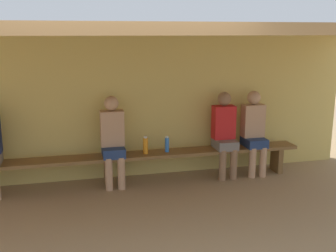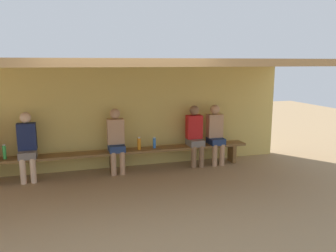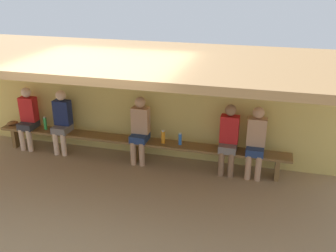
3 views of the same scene
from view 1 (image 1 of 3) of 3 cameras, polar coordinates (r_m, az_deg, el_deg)
ground_plane at (r=4.78m, az=-6.64°, el=-14.88°), size 24.00×24.00×0.00m
back_wall at (r=6.32m, az=-9.14°, el=2.56°), size 8.00×0.20×2.20m
dugout_roof at (r=4.92m, az=-8.37°, el=13.24°), size 8.00×2.80×0.12m
bench at (r=6.06m, az=-8.55°, el=-4.84°), size 6.00×0.36×0.46m
player_near_post at (r=6.38m, az=7.95°, el=-0.72°), size 0.34×0.42×1.34m
player_in_red at (r=6.57m, az=11.97°, el=-0.47°), size 0.34×0.42×1.34m
player_with_sunglasses at (r=5.97m, az=-7.74°, el=-1.65°), size 0.34×0.42×1.34m
water_bottle_orange at (r=6.06m, az=-3.18°, el=-2.73°), size 0.07×0.07×0.27m
water_bottle_clear at (r=6.14m, az=-0.14°, el=-2.60°), size 0.06×0.06×0.24m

